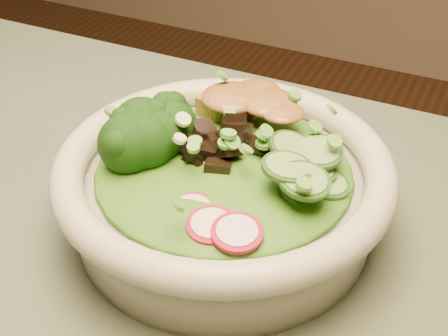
% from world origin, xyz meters
% --- Properties ---
extents(salad_bowl, '(0.26, 0.26, 0.07)m').
position_xyz_m(salad_bowl, '(0.21, 0.14, 0.79)').
color(salad_bowl, beige).
rests_on(salad_bowl, dining_table).
extents(lettuce_bed, '(0.20, 0.20, 0.02)m').
position_xyz_m(lettuce_bed, '(0.21, 0.14, 0.81)').
color(lettuce_bed, '#276815').
rests_on(lettuce_bed, salad_bowl).
extents(broccoli_florets, '(0.09, 0.08, 0.04)m').
position_xyz_m(broccoli_florets, '(0.15, 0.13, 0.82)').
color(broccoli_florets, black).
rests_on(broccoli_florets, salad_bowl).
extents(radish_slices, '(0.11, 0.06, 0.02)m').
position_xyz_m(radish_slices, '(0.22, 0.08, 0.81)').
color(radish_slices, maroon).
rests_on(radish_slices, salad_bowl).
extents(cucumber_slices, '(0.08, 0.08, 0.04)m').
position_xyz_m(cucumber_slices, '(0.27, 0.15, 0.82)').
color(cucumber_slices, '#79A159').
rests_on(cucumber_slices, salad_bowl).
extents(mushroom_heap, '(0.08, 0.08, 0.04)m').
position_xyz_m(mushroom_heap, '(0.21, 0.16, 0.82)').
color(mushroom_heap, black).
rests_on(mushroom_heap, salad_bowl).
extents(tofu_cubes, '(0.10, 0.07, 0.04)m').
position_xyz_m(tofu_cubes, '(0.20, 0.21, 0.82)').
color(tofu_cubes, brown).
rests_on(tofu_cubes, salad_bowl).
extents(peanut_sauce, '(0.07, 0.05, 0.02)m').
position_xyz_m(peanut_sauce, '(0.20, 0.21, 0.83)').
color(peanut_sauce, brown).
rests_on(peanut_sauce, tofu_cubes).
extents(scallion_garnish, '(0.19, 0.19, 0.02)m').
position_xyz_m(scallion_garnish, '(0.21, 0.14, 0.83)').
color(scallion_garnish, '#5AA73B').
rests_on(scallion_garnish, salad_bowl).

